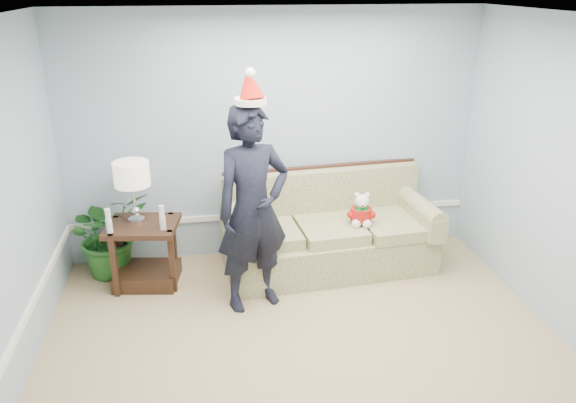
# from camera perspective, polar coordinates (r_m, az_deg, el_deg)

# --- Properties ---
(room_shell) EXTENTS (4.54, 5.04, 2.74)m
(room_shell) POSITION_cam_1_polar(r_m,az_deg,el_deg) (3.78, 3.70, -3.28)
(room_shell) COLOR tan
(room_shell) RESTS_ON ground
(wainscot_trim) EXTENTS (4.49, 4.99, 0.06)m
(wainscot_trim) POSITION_cam_1_polar(r_m,az_deg,el_deg) (5.17, -12.46, -7.69)
(wainscot_trim) COLOR white
(wainscot_trim) RESTS_ON room_shell
(sofa) EXTENTS (2.27, 1.12, 1.03)m
(sofa) POSITION_cam_1_polar(r_m,az_deg,el_deg) (6.11, 3.99, -3.32)
(sofa) COLOR #4F592A
(sofa) RESTS_ON room_shell
(side_table) EXTENTS (0.77, 0.68, 0.67)m
(side_table) POSITION_cam_1_polar(r_m,az_deg,el_deg) (5.97, -14.25, -5.77)
(side_table) COLOR #341F13
(side_table) RESTS_ON room_shell
(table_lamp) EXTENTS (0.35, 0.35, 0.63)m
(table_lamp) POSITION_cam_1_polar(r_m,az_deg,el_deg) (5.69, -15.58, 2.47)
(table_lamp) COLOR silver
(table_lamp) RESTS_ON side_table
(candle_pair) EXTENTS (0.56, 0.06, 0.24)m
(candle_pair) POSITION_cam_1_polar(r_m,az_deg,el_deg) (5.60, -15.22, -1.82)
(candle_pair) COLOR silver
(candle_pair) RESTS_ON side_table
(houseplant) EXTENTS (1.08, 1.04, 0.91)m
(houseplant) POSITION_cam_1_polar(r_m,az_deg,el_deg) (6.18, -17.73, -3.13)
(houseplant) COLOR #1F571E
(houseplant) RESTS_ON room_shell
(man) EXTENTS (0.83, 0.68, 1.96)m
(man) POSITION_cam_1_polar(r_m,az_deg,el_deg) (5.13, -3.58, -0.83)
(man) COLOR black
(man) RESTS_ON room_shell
(santa_hat) EXTENTS (0.35, 0.38, 0.33)m
(santa_hat) POSITION_cam_1_polar(r_m,az_deg,el_deg) (4.83, -3.91, 11.48)
(santa_hat) COLOR white
(santa_hat) RESTS_ON man
(teddy_bear) EXTENTS (0.26, 0.27, 0.36)m
(teddy_bear) POSITION_cam_1_polar(r_m,az_deg,el_deg) (5.90, 7.48, -1.16)
(teddy_bear) COLOR white
(teddy_bear) RESTS_ON sofa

